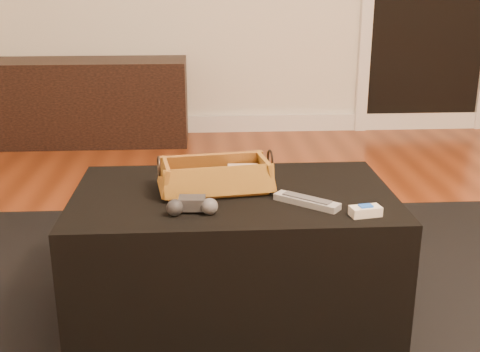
{
  "coord_description": "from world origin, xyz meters",
  "views": [
    {
      "loc": [
        -0.3,
        -1.52,
        1.08
      ],
      "look_at": [
        -0.19,
        0.23,
        0.49
      ],
      "focal_mm": 45.0,
      "sensor_mm": 36.0,
      "label": 1
    }
  ],
  "objects": [
    {
      "name": "wicker_basket",
      "position": [
        -0.26,
        0.27,
        0.47
      ],
      "size": [
        0.38,
        0.23,
        0.12
      ],
      "color": "#8C5F1F",
      "rests_on": "ottoman"
    },
    {
      "name": "cream_gadget",
      "position": [
        0.16,
        0.03,
        0.45
      ],
      "size": [
        0.09,
        0.06,
        0.03
      ],
      "color": "beige",
      "rests_on": "ottoman"
    },
    {
      "name": "media_cabinet",
      "position": [
        -1.11,
        2.51,
        0.28
      ],
      "size": [
        1.41,
        0.45,
        0.55
      ],
      "primitive_type": "cube",
      "color": "black",
      "rests_on": "floor"
    },
    {
      "name": "tv_remote",
      "position": [
        -0.28,
        0.25,
        0.45
      ],
      "size": [
        0.19,
        0.09,
        0.02
      ],
      "primitive_type": "cube",
      "rotation": [
        0.0,
        0.0,
        0.25
      ],
      "color": "black",
      "rests_on": "wicker_basket"
    },
    {
      "name": "cloth_bundle",
      "position": [
        -0.17,
        0.31,
        0.47
      ],
      "size": [
        0.1,
        0.07,
        0.05
      ],
      "primitive_type": "cube",
      "rotation": [
        0.0,
        0.0,
        -0.03
      ],
      "color": "tan",
      "rests_on": "wicker_basket"
    },
    {
      "name": "game_controller",
      "position": [
        -0.33,
        0.08,
        0.46
      ],
      "size": [
        0.15,
        0.08,
        0.05
      ],
      "color": "#272729",
      "rests_on": "ottoman"
    },
    {
      "name": "baseboard",
      "position": [
        0.0,
        2.73,
        0.06
      ],
      "size": [
        5.0,
        0.04,
        0.12
      ],
      "primitive_type": "cube",
      "color": "white",
      "rests_on": "floor"
    },
    {
      "name": "area_rug",
      "position": [
        -0.21,
        0.2,
        0.01
      ],
      "size": [
        2.6,
        2.0,
        0.01
      ],
      "primitive_type": "cube",
      "color": "black",
      "rests_on": "floor"
    },
    {
      "name": "ottoman",
      "position": [
        -0.21,
        0.25,
        0.22
      ],
      "size": [
        1.0,
        0.6,
        0.42
      ],
      "primitive_type": "cube",
      "color": "black",
      "rests_on": "area_rug"
    },
    {
      "name": "silver_remote",
      "position": [
        0.0,
        0.13,
        0.44
      ],
      "size": [
        0.19,
        0.17,
        0.02
      ],
      "color": "#9A9DA1",
      "rests_on": "ottoman"
    }
  ]
}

